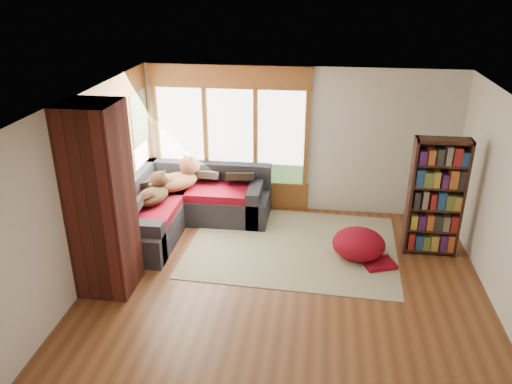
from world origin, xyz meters
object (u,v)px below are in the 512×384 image
(brick_chimney, at_px, (101,201))
(sectional_sofa, at_px, (181,206))
(area_rug, at_px, (292,246))
(pouf, at_px, (359,243))
(bookshelf, at_px, (436,198))
(dog_tan, at_px, (179,179))
(dog_brindle, at_px, (154,194))

(brick_chimney, relative_size, sectional_sofa, 1.18)
(area_rug, height_order, pouf, pouf)
(brick_chimney, xyz_separation_m, pouf, (3.45, 1.26, -1.07))
(bookshelf, bearing_deg, sectional_sofa, 172.80)
(pouf, relative_size, dog_tan, 0.84)
(area_rug, bearing_deg, brick_chimney, -149.42)
(bookshelf, bearing_deg, pouf, -165.85)
(area_rug, relative_size, pouf, 4.05)
(sectional_sofa, bearing_deg, dog_tan, 117.56)
(bookshelf, height_order, dog_brindle, bookshelf)
(brick_chimney, bearing_deg, area_rug, 30.58)
(bookshelf, distance_m, pouf, 1.32)
(pouf, bearing_deg, dog_tan, 164.24)
(brick_chimney, height_order, bookshelf, brick_chimney)
(pouf, bearing_deg, bookshelf, 14.15)
(dog_tan, bearing_deg, sectional_sofa, -113.55)
(bookshelf, relative_size, dog_tan, 1.93)
(brick_chimney, distance_m, pouf, 3.83)
(area_rug, bearing_deg, bookshelf, 2.60)
(bookshelf, height_order, dog_tan, bookshelf)
(bookshelf, bearing_deg, area_rug, -177.40)
(area_rug, bearing_deg, pouf, -9.90)
(brick_chimney, distance_m, area_rug, 3.10)
(pouf, xyz_separation_m, dog_brindle, (-3.29, 0.30, 0.50))
(brick_chimney, height_order, sectional_sofa, brick_chimney)
(sectional_sofa, bearing_deg, pouf, -11.29)
(sectional_sofa, relative_size, bookshelf, 1.19)
(brick_chimney, bearing_deg, dog_brindle, 83.95)
(sectional_sofa, bearing_deg, brick_chimney, -98.81)
(area_rug, distance_m, bookshelf, 2.31)
(area_rug, bearing_deg, sectional_sofa, 162.80)
(bookshelf, relative_size, pouf, 2.30)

